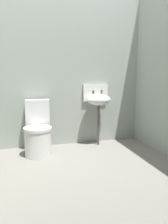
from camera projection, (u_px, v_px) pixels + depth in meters
ground_plane at (91, 177)px, 2.92m from camera, size 2.84×2.88×0.08m
wall_back at (67, 72)px, 3.93m from camera, size 2.84×0.10×2.38m
toilet_near_wall at (38, 132)px, 3.55m from camera, size 0.45×0.63×0.78m
sink at (98, 99)px, 3.93m from camera, size 0.42×0.35×0.99m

